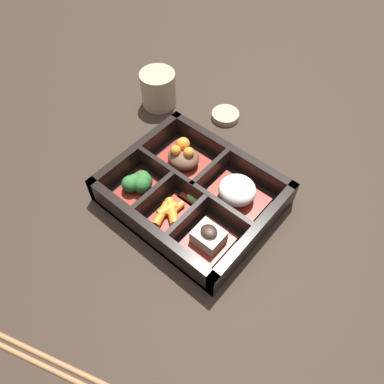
% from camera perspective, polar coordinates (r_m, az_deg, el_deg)
% --- Properties ---
extents(ground_plane, '(3.00, 3.00, 0.00)m').
position_cam_1_polar(ground_plane, '(0.63, 0.00, -1.35)').
color(ground_plane, black).
extents(bento_base, '(0.26, 0.22, 0.01)m').
position_cam_1_polar(bento_base, '(0.62, 0.00, -1.09)').
color(bento_base, black).
rests_on(bento_base, ground_plane).
extents(bento_rim, '(0.26, 0.22, 0.05)m').
position_cam_1_polar(bento_rim, '(0.61, -0.16, -0.13)').
color(bento_rim, black).
rests_on(bento_rim, ground_plane).
extents(bowl_stew, '(0.09, 0.08, 0.05)m').
position_cam_1_polar(bowl_stew, '(0.65, -1.33, 5.29)').
color(bowl_stew, maroon).
rests_on(bowl_stew, bento_base).
extents(bowl_rice, '(0.09, 0.08, 0.04)m').
position_cam_1_polar(bowl_rice, '(0.61, 6.86, 0.02)').
color(bowl_rice, maroon).
rests_on(bowl_rice, bento_base).
extents(bowl_greens, '(0.06, 0.07, 0.04)m').
position_cam_1_polar(bowl_greens, '(0.62, -8.23, 1.29)').
color(bowl_greens, maroon).
rests_on(bowl_greens, bento_base).
extents(bowl_carrots, '(0.05, 0.07, 0.02)m').
position_cam_1_polar(bowl_carrots, '(0.59, -3.38, -3.17)').
color(bowl_carrots, maroon).
rests_on(bowl_carrots, bento_base).
extents(bowl_tofu, '(0.06, 0.07, 0.04)m').
position_cam_1_polar(bowl_tofu, '(0.56, 2.54, -6.98)').
color(bowl_tofu, maroon).
rests_on(bowl_tofu, bento_base).
extents(bowl_pickles, '(0.04, 0.04, 0.01)m').
position_cam_1_polar(bowl_pickles, '(0.61, 0.34, -0.98)').
color(bowl_pickles, maroon).
rests_on(bowl_pickles, bento_base).
extents(tea_cup, '(0.07, 0.07, 0.07)m').
position_cam_1_polar(tea_cup, '(0.78, -5.16, 15.46)').
color(tea_cup, gray).
rests_on(tea_cup, ground_plane).
extents(chopsticks, '(0.23, 0.09, 0.01)m').
position_cam_1_polar(chopsticks, '(0.57, -23.82, -21.43)').
color(chopsticks, brown).
rests_on(chopsticks, ground_plane).
extents(sauce_dish, '(0.05, 0.05, 0.01)m').
position_cam_1_polar(sauce_dish, '(0.76, 5.10, 11.57)').
color(sauce_dish, gray).
rests_on(sauce_dish, ground_plane).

